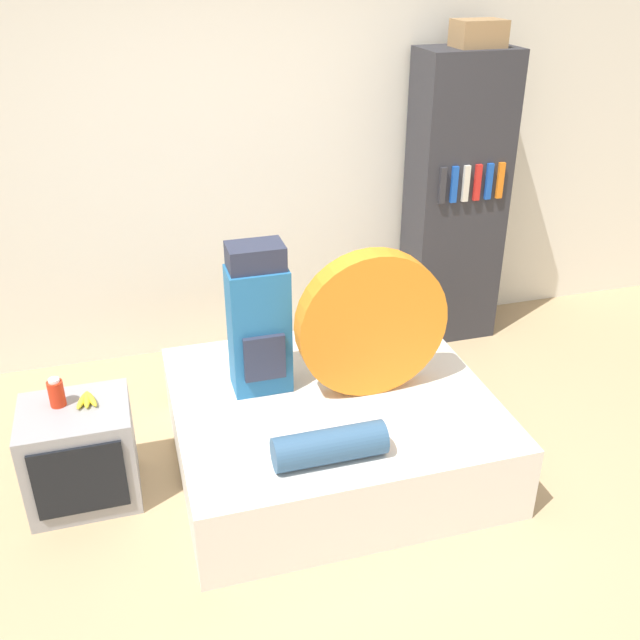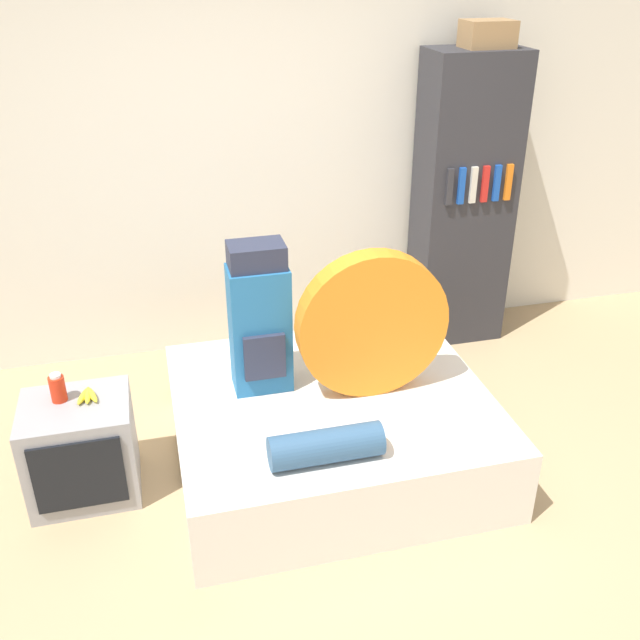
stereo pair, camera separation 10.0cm
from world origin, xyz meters
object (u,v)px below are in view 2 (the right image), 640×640
backpack (260,321)px  sleeping_roll (326,446)px  bookshelf (463,203)px  tent_bag (372,324)px  television (81,449)px  cardboard_box (488,34)px  canister (58,388)px

backpack → sleeping_roll: 0.77m
bookshelf → tent_bag: bearing=-130.7°
backpack → tent_bag: backpack is taller
television → backpack: bearing=7.4°
tent_bag → television: 1.58m
bookshelf → cardboard_box: size_ratio=6.59×
television → sleeping_roll: bearing=-26.9°
tent_bag → bookshelf: bookshelf is taller
backpack → cardboard_box: 2.24m
canister → cardboard_box: bearing=21.7°
backpack → sleeping_roll: (0.17, -0.69, -0.31)m
bookshelf → television: bearing=-155.9°
tent_bag → backpack: bearing=161.3°
tent_bag → sleeping_roll: bearing=-126.2°
tent_bag → cardboard_box: size_ratio=2.64×
backpack → canister: bearing=-176.7°
canister → backpack: bearing=3.3°
backpack → television: size_ratio=1.53×
sleeping_roll → bookshelf: bearing=50.6°
television → canister: 0.34m
sleeping_roll → canister: 1.34m
canister → sleeping_roll: bearing=-28.2°
canister → bookshelf: (2.57, 1.06, 0.38)m
backpack → bookshelf: 1.86m
backpack → bookshelf: bookshelf is taller
sleeping_roll → television: sleeping_roll is taller
tent_bag → cardboard_box: (1.06, 1.16, 1.22)m
bookshelf → cardboard_box: bearing=-25.4°
cardboard_box → canister: bearing=-158.3°
tent_bag → canister: tent_bag is taller
television → canister: (-0.06, 0.07, 0.33)m
bookshelf → cardboard_box: cardboard_box is taller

